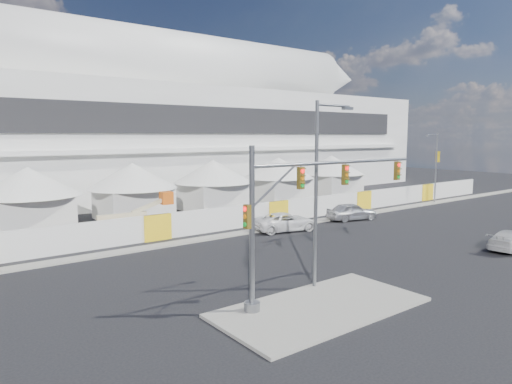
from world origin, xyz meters
TOP-DOWN VIEW (x-y plane):
  - ground at (0.00, 0.00)m, footprint 160.00×160.00m
  - median_island at (-6.00, -3.00)m, footprint 10.00×5.00m
  - far_curb at (20.00, 12.50)m, footprint 80.00×1.20m
  - stadium at (8.71, 41.50)m, footprint 80.00×24.80m
  - tent_row at (0.50, 24.00)m, footprint 53.40×8.40m
  - hoarding_fence at (6.00, 14.50)m, footprint 70.00×0.25m
  - scaffold_tower at (46.00, 36.00)m, footprint 4.40×4.40m
  - sedan_silver at (12.27, 11.08)m, footprint 3.12×5.20m
  - pickup_curb at (4.13, 11.17)m, footprint 3.73×5.95m
  - pickup_near at (12.50, -3.28)m, footprint 2.27×4.91m
  - lot_car_b at (28.88, 16.74)m, footprint 3.20×4.87m
  - traffic_mast at (-6.47, -1.56)m, footprint 11.39×0.72m
  - streetlight_median at (-4.01, -0.80)m, footprint 2.64×0.27m
  - streetlight_curb at (28.38, 12.50)m, footprint 2.44×0.55m
  - boom_lift at (-8.77, 15.74)m, footprint 7.03×1.80m

SIDE VIEW (x-z plane):
  - ground at x=0.00m, z-range 0.00..0.00m
  - far_curb at x=20.00m, z-range 0.00..0.12m
  - median_island at x=-6.00m, z-range 0.00..0.15m
  - pickup_near at x=12.50m, z-range 0.00..1.39m
  - pickup_curb at x=4.13m, z-range 0.00..1.53m
  - lot_car_b at x=28.88m, z-range 0.00..1.54m
  - sedan_silver at x=12.27m, z-range 0.00..1.66m
  - boom_lift at x=-8.77m, z-range -0.82..2.73m
  - hoarding_fence at x=6.00m, z-range 0.00..2.00m
  - tent_row at x=0.50m, z-range 0.45..5.85m
  - traffic_mast at x=-6.47m, z-range 0.65..8.04m
  - streetlight_curb at x=28.38m, z-range 0.67..8.91m
  - streetlight_median at x=-4.01m, z-range 0.86..10.41m
  - scaffold_tower at x=46.00m, z-range 0.00..12.00m
  - stadium at x=8.71m, z-range -1.54..20.44m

